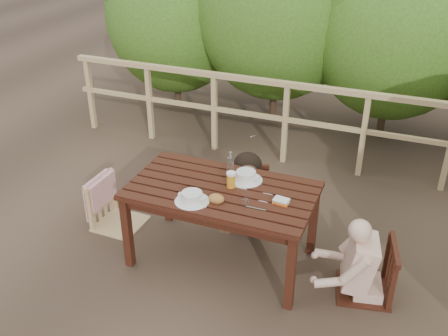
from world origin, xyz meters
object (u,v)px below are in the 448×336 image
at_px(chair_right, 370,247).
at_px(bread_roll, 216,199).
at_px(diner_right, 376,236).
at_px(chair_far, 246,177).
at_px(table, 222,225).
at_px(chair_left, 116,185).
at_px(soup_near, 192,198).
at_px(beer_glass, 231,180).
at_px(tumbler, 246,203).
at_px(woman, 247,164).
at_px(bottle, 231,166).
at_px(butter_tub, 281,202).
at_px(soup_far, 246,176).

relative_size(chair_right, bread_roll, 6.78).
bearing_deg(diner_right, chair_far, 51.34).
xyz_separation_m(table, chair_left, (-1.13, 0.12, 0.09)).
bearing_deg(soup_near, beer_glass, 56.69).
distance_m(chair_right, soup_near, 1.46).
bearing_deg(tumbler, woman, 108.32).
bearing_deg(chair_right, table, -100.14).
distance_m(chair_far, chair_right, 1.43).
xyz_separation_m(beer_glass, bottle, (-0.06, 0.14, 0.06)).
bearing_deg(chair_right, chair_left, -103.72).
bearing_deg(soup_near, butter_tub, 19.03).
height_order(table, butter_tub, butter_tub).
distance_m(chair_far, woman, 0.14).
bearing_deg(chair_right, butter_tub, -95.91).
bearing_deg(table, chair_right, 1.43).
height_order(tumbler, butter_tub, tumbler).
relative_size(soup_near, tumbler, 4.09).
distance_m(table, butter_tub, 0.65).
bearing_deg(chair_far, woman, 70.32).
bearing_deg(soup_far, tumbler, -70.73).
distance_m(table, beer_glass, 0.44).
xyz_separation_m(chair_right, diner_right, (0.03, -0.00, 0.12)).
bearing_deg(table, chair_left, 173.95).
height_order(chair_left, bread_roll, chair_left).
relative_size(tumbler, butter_tub, 0.56).
bearing_deg(soup_near, table, 61.54).
height_order(table, chair_left, chair_left).
height_order(table, beer_glass, beer_glass).
bearing_deg(woman, soup_near, 63.07).
distance_m(chair_far, soup_near, 1.02).
bearing_deg(tumbler, soup_far, 109.27).
bearing_deg(woman, bread_roll, 73.89).
height_order(chair_right, diner_right, diner_right).
bearing_deg(diner_right, soup_far, 69.67).
xyz_separation_m(table, diner_right, (1.27, 0.03, 0.21)).
height_order(beer_glass, tumbler, beer_glass).
bearing_deg(chair_far, tumbler, -90.96).
xyz_separation_m(bread_roll, tumbler, (0.24, 0.03, -0.00)).
relative_size(chair_far, soup_far, 3.24).
bearing_deg(bread_roll, butter_tub, 18.62).
distance_m(table, woman, 0.75).
bearing_deg(beer_glass, woman, 97.39).
xyz_separation_m(table, chair_right, (1.24, 0.03, 0.09)).
distance_m(woman, soup_far, 0.56).
distance_m(woman, soup_near, 1.01).
xyz_separation_m(woman, bottle, (0.03, -0.52, 0.25)).
xyz_separation_m(soup_near, bottle, (0.15, 0.46, 0.08)).
bearing_deg(woman, tumbler, 88.65).
bearing_deg(butter_tub, soup_far, 154.36).
bearing_deg(chair_left, tumbler, -100.19).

